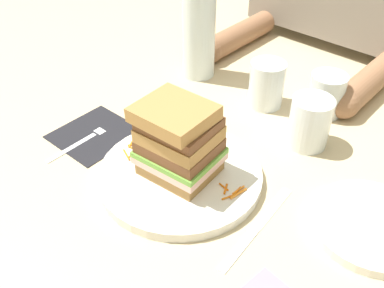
% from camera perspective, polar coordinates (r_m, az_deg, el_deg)
% --- Properties ---
extents(ground_plane, '(3.00, 3.00, 0.00)m').
position_cam_1_polar(ground_plane, '(0.75, -2.47, -4.41)').
color(ground_plane, '#C6B289').
extents(main_plate, '(0.28, 0.28, 0.02)m').
position_cam_1_polar(main_plate, '(0.74, -1.55, -4.04)').
color(main_plate, white).
rests_on(main_plate, ground_plane).
extents(sandwich, '(0.13, 0.12, 0.13)m').
position_cam_1_polar(sandwich, '(0.70, -1.74, 0.37)').
color(sandwich, '#A87A42').
rests_on(sandwich, main_plate).
extents(carrot_shred_0, '(0.00, 0.03, 0.00)m').
position_cam_1_polar(carrot_shred_0, '(0.77, -7.45, -1.22)').
color(carrot_shred_0, orange).
rests_on(carrot_shred_0, main_plate).
extents(carrot_shred_1, '(0.01, 0.02, 0.00)m').
position_cam_1_polar(carrot_shred_1, '(0.80, -7.47, 0.09)').
color(carrot_shred_1, orange).
rests_on(carrot_shred_1, main_plate).
extents(carrot_shred_2, '(0.01, 0.02, 0.00)m').
position_cam_1_polar(carrot_shred_2, '(0.77, -6.61, -1.32)').
color(carrot_shred_2, orange).
rests_on(carrot_shred_2, main_plate).
extents(carrot_shred_3, '(0.02, 0.03, 0.00)m').
position_cam_1_polar(carrot_shred_3, '(0.79, -6.47, -0.13)').
color(carrot_shred_3, orange).
rests_on(carrot_shred_3, main_plate).
extents(carrot_shred_4, '(0.02, 0.01, 0.00)m').
position_cam_1_polar(carrot_shred_4, '(0.77, -7.33, -1.51)').
color(carrot_shred_4, orange).
rests_on(carrot_shred_4, main_plate).
extents(carrot_shred_5, '(0.02, 0.01, 0.00)m').
position_cam_1_polar(carrot_shred_5, '(0.79, -7.13, -0.05)').
color(carrot_shred_5, orange).
rests_on(carrot_shred_5, main_plate).
extents(carrot_shred_6, '(0.03, 0.02, 0.00)m').
position_cam_1_polar(carrot_shred_6, '(0.77, -8.54, -1.40)').
color(carrot_shred_6, orange).
rests_on(carrot_shred_6, main_plate).
extents(carrot_shred_7, '(0.01, 0.02, 0.00)m').
position_cam_1_polar(carrot_shred_7, '(0.80, -8.05, 0.01)').
color(carrot_shred_7, orange).
rests_on(carrot_shred_7, main_plate).
extents(carrot_shred_8, '(0.03, 0.02, 0.00)m').
position_cam_1_polar(carrot_shred_8, '(0.79, -6.71, -0.45)').
color(carrot_shred_8, orange).
rests_on(carrot_shred_8, main_plate).
extents(carrot_shred_9, '(0.01, 0.03, 0.00)m').
position_cam_1_polar(carrot_shred_9, '(0.70, 5.77, -6.26)').
color(carrot_shred_9, orange).
rests_on(carrot_shred_9, main_plate).
extents(carrot_shred_10, '(0.02, 0.01, 0.00)m').
position_cam_1_polar(carrot_shred_10, '(0.71, 4.16, -5.60)').
color(carrot_shred_10, orange).
rests_on(carrot_shred_10, main_plate).
extents(carrot_shred_11, '(0.01, 0.03, 0.00)m').
position_cam_1_polar(carrot_shred_11, '(0.70, 6.06, -6.43)').
color(carrot_shred_11, orange).
rests_on(carrot_shred_11, main_plate).
extents(carrot_shred_12, '(0.01, 0.03, 0.00)m').
position_cam_1_polar(carrot_shred_12, '(0.69, 4.91, -6.85)').
color(carrot_shred_12, orange).
rests_on(carrot_shred_12, main_plate).
extents(carrot_shred_13, '(0.01, 0.03, 0.00)m').
position_cam_1_polar(carrot_shred_13, '(0.70, 6.06, -5.98)').
color(carrot_shred_13, orange).
rests_on(carrot_shred_13, main_plate).
extents(carrot_shred_14, '(0.01, 0.02, 0.00)m').
position_cam_1_polar(carrot_shred_14, '(0.70, 4.41, -5.87)').
color(carrot_shred_14, orange).
rests_on(carrot_shred_14, main_plate).
extents(napkin_dark, '(0.14, 0.15, 0.00)m').
position_cam_1_polar(napkin_dark, '(0.86, -12.55, 1.31)').
color(napkin_dark, black).
rests_on(napkin_dark, ground_plane).
extents(fork, '(0.02, 0.17, 0.00)m').
position_cam_1_polar(fork, '(0.85, -13.72, 0.78)').
color(fork, silver).
rests_on(fork, napkin_dark).
extents(knife, '(0.03, 0.20, 0.00)m').
position_cam_1_polar(knife, '(0.68, 8.24, -10.88)').
color(knife, silver).
rests_on(knife, ground_plane).
extents(juice_glass, '(0.08, 0.08, 0.10)m').
position_cam_1_polar(juice_glass, '(0.82, 15.03, 2.49)').
color(juice_glass, white).
rests_on(juice_glass, ground_plane).
extents(water_bottle, '(0.07, 0.07, 0.30)m').
position_cam_1_polar(water_bottle, '(0.98, 0.91, 16.17)').
color(water_bottle, silver).
rests_on(water_bottle, ground_plane).
extents(empty_tumbler_0, '(0.07, 0.07, 0.09)m').
position_cam_1_polar(empty_tumbler_0, '(0.92, 17.10, 6.19)').
color(empty_tumbler_0, silver).
rests_on(empty_tumbler_0, ground_plane).
extents(empty_tumbler_1, '(0.07, 0.07, 0.10)m').
position_cam_1_polar(empty_tumbler_1, '(0.92, 9.68, 7.69)').
color(empty_tumbler_1, silver).
rests_on(empty_tumbler_1, ground_plane).
extents(side_plate, '(0.18, 0.18, 0.02)m').
position_cam_1_polar(side_plate, '(0.72, 22.33, -9.74)').
color(side_plate, white).
rests_on(side_plate, ground_plane).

